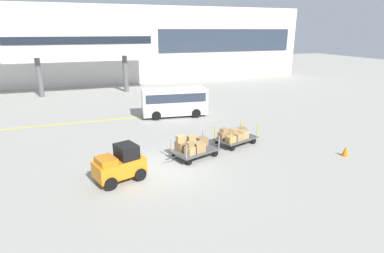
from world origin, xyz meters
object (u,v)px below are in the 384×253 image
(shuttle_van, at_px, (174,100))
(safety_cone_near, at_px, (345,151))
(baggage_tug, at_px, (120,164))
(baggage_cart_middle, at_px, (235,136))
(baggage_cart_lead, at_px, (193,147))

(shuttle_van, xyz_separation_m, safety_cone_near, (6.21, -10.52, -0.96))
(baggage_tug, distance_m, shuttle_van, 10.78)
(baggage_tug, height_order, baggage_cart_middle, baggage_tug)
(baggage_cart_lead, distance_m, shuttle_van, 8.20)
(baggage_cart_lead, xyz_separation_m, safety_cone_near, (7.53, -2.45, -0.29))
(baggage_cart_middle, distance_m, shuttle_van, 7.29)
(baggage_tug, xyz_separation_m, shuttle_van, (5.15, 9.46, 0.48))
(baggage_tug, xyz_separation_m, baggage_cart_lead, (3.83, 1.39, -0.18))
(shuttle_van, bearing_deg, safety_cone_near, -59.44)
(baggage_cart_lead, xyz_separation_m, baggage_cart_middle, (2.85, 0.98, -0.05))
(baggage_cart_middle, height_order, shuttle_van, shuttle_van)
(shuttle_van, distance_m, safety_cone_near, 12.26)
(baggage_tug, relative_size, safety_cone_near, 4.26)
(baggage_cart_lead, distance_m, safety_cone_near, 7.93)
(baggage_cart_middle, xyz_separation_m, shuttle_van, (-1.53, 7.09, 0.72))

